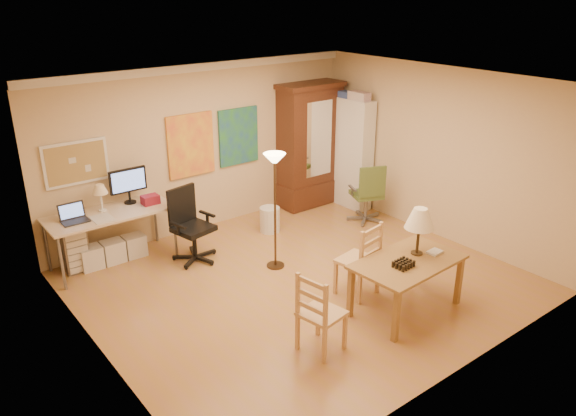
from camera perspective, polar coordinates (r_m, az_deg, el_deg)
floor at (r=7.80m, az=1.33°, el=-7.51°), size 5.50×5.50×0.00m
crown_molding at (r=8.92m, az=-8.87°, el=13.97°), size 5.50×0.08×0.12m
corkboard at (r=8.37m, az=-20.74°, el=4.30°), size 0.90×0.04×0.62m
art_panel_left at (r=9.04m, az=-9.85°, el=6.30°), size 0.80×0.04×1.00m
art_panel_right at (r=9.48m, az=-5.05°, el=7.26°), size 0.75×0.04×0.95m
dining_table at (r=7.02m, az=12.52°, el=-4.02°), size 1.43×0.90×1.30m
ladder_chair_back at (r=7.35m, az=7.29°, el=-5.43°), size 0.54×0.52×1.02m
ladder_chair_left at (r=6.26m, az=3.25°, el=-10.80°), size 0.50×0.51×0.96m
torchiere_lamp at (r=7.67m, az=-1.36°, el=3.14°), size 0.31×0.31×1.70m
computer_desk at (r=8.52m, az=-17.35°, el=-2.25°), size 1.77×0.77×1.34m
office_chair_black at (r=8.39m, az=-9.66°, el=-3.36°), size 0.68×0.68×1.10m
office_chair_green at (r=9.70m, az=8.00°, el=0.18°), size 0.64×0.64×1.04m
drawer_cart at (r=8.54m, az=-20.97°, el=-3.82°), size 0.33×0.40×0.67m
armoire at (r=10.21m, az=2.19°, el=5.60°), size 1.21×0.58×2.23m
bookshelf at (r=10.16m, az=6.54°, el=5.46°), size 0.30×0.79×1.97m
wastebin at (r=9.25m, az=-1.86°, el=-1.17°), size 0.33×0.33×0.42m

